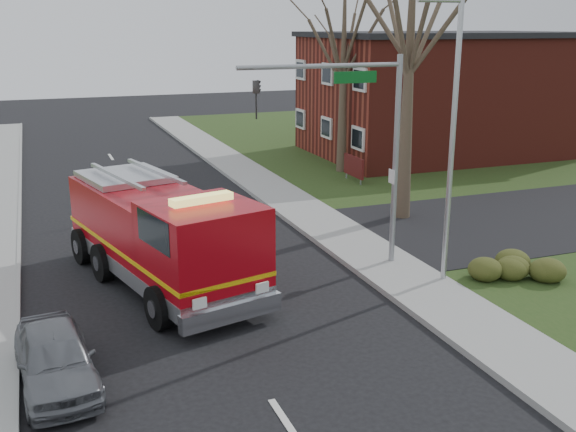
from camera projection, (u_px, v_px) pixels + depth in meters
name	position (u px, v px, depth m)	size (l,w,h in m)	color
ground	(212.00, 310.00, 18.76)	(120.00, 120.00, 0.00)	black
sidewalk_right	(406.00, 279.00, 20.85)	(2.40, 80.00, 0.15)	#979792
brick_building	(442.00, 94.00, 40.42)	(15.40, 10.40, 7.25)	maroon
health_center_sign	(354.00, 167.00, 33.34)	(0.12, 2.00, 1.40)	#4E1212
hedge_corner	(503.00, 263.00, 20.77)	(2.80, 2.00, 0.90)	#303714
bare_tree_near	(411.00, 31.00, 25.36)	(6.00, 6.00, 12.00)	#403126
bare_tree_far	(344.00, 48.00, 34.22)	(5.25, 5.25, 10.50)	#403126
traffic_signal_mast	(360.00, 125.00, 20.59)	(5.29, 0.18, 6.80)	gray
streetlight_pole	(451.00, 136.00, 19.50)	(1.48, 0.16, 8.40)	#B7BABF
fire_engine	(163.00, 237.00, 20.15)	(4.83, 8.81, 3.37)	#9D0710
parked_car_maroon	(55.00, 358.00, 14.68)	(1.58, 3.92, 1.33)	slate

